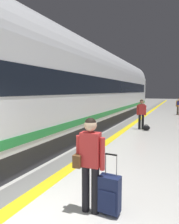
# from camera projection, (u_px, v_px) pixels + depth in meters

# --- Properties ---
(safety_line_strip) EXTENTS (0.36, 80.00, 0.01)m
(safety_line_strip) POSITION_uv_depth(u_px,v_px,m) (127.00, 128.00, 12.14)
(safety_line_strip) COLOR yellow
(safety_line_strip) RESTS_ON ground
(tactile_edge_band) EXTENTS (0.75, 80.00, 0.01)m
(tactile_edge_band) POSITION_uv_depth(u_px,v_px,m) (121.00, 127.00, 12.30)
(tactile_edge_band) COLOR slate
(tactile_edge_band) RESTS_ON ground
(high_speed_train) EXTENTS (2.94, 32.90, 4.97)m
(high_speed_train) POSITION_uv_depth(u_px,v_px,m) (62.00, 85.00, 9.37)
(high_speed_train) COLOR #38383D
(high_speed_train) RESTS_ON ground
(traveller_foreground) EXTENTS (0.56, 0.30, 1.76)m
(traveller_foreground) POSITION_uv_depth(u_px,v_px,m) (90.00, 158.00, 3.62)
(traveller_foreground) COLOR black
(traveller_foreground) RESTS_ON ground
(rolling_suitcase_foreground) EXTENTS (0.39, 0.25, 1.11)m
(rolling_suitcase_foreground) POSITION_uv_depth(u_px,v_px,m) (110.00, 194.00, 3.59)
(rolling_suitcase_foreground) COLOR #19234C
(rolling_suitcase_foreground) RESTS_ON ground
(passenger_near) EXTENTS (0.52, 0.31, 1.74)m
(passenger_near) POSITION_uv_depth(u_px,v_px,m) (141.00, 112.00, 11.62)
(passenger_near) COLOR black
(passenger_near) RESTS_ON ground
(duffel_bag_near) EXTENTS (0.44, 0.26, 0.36)m
(duffel_bag_near) POSITION_uv_depth(u_px,v_px,m) (146.00, 128.00, 11.37)
(duffel_bag_near) COLOR black
(duffel_bag_near) RESTS_ON ground
(passenger_mid) EXTENTS (0.48, 0.37, 1.59)m
(passenger_mid) POSITION_uv_depth(u_px,v_px,m) (179.00, 105.00, 18.74)
(passenger_mid) COLOR brown
(passenger_mid) RESTS_ON ground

